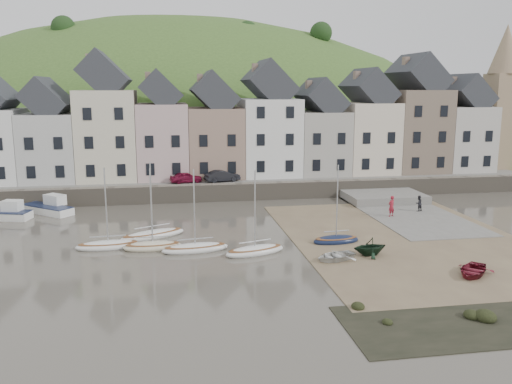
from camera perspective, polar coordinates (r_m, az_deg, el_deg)
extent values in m
plane|color=#4C473B|center=(40.96, 1.41, -5.72)|extent=(160.00, 160.00, 0.00)
cube|color=#3D5C25|center=(71.74, -3.46, 2.18)|extent=(90.00, 30.00, 1.50)
cube|color=slate|center=(60.34, -2.29, 1.26)|extent=(70.00, 7.00, 0.10)
cube|color=slate|center=(57.05, -1.84, 0.03)|extent=(70.00, 1.20, 1.80)
cube|color=brown|center=(44.31, 15.56, -4.79)|extent=(18.00, 26.00, 0.06)
cube|color=slate|center=(52.97, 15.85, -2.19)|extent=(8.00, 18.00, 0.12)
ellipsoid|color=#3D5C25|center=(102.93, -7.82, -5.86)|extent=(134.40, 84.00, 84.00)
cylinder|color=#382619|center=(87.90, -19.70, 14.49)|extent=(0.50, 0.50, 3.00)
sphere|color=#213D19|center=(88.11, -19.81, 16.11)|extent=(3.60, 3.60, 3.60)
cylinder|color=#382619|center=(90.69, -10.22, 14.82)|extent=(0.50, 0.50, 3.00)
sphere|color=#213D19|center=(90.89, -10.27, 16.39)|extent=(3.60, 3.60, 3.60)
cylinder|color=#382619|center=(89.72, -0.93, 15.03)|extent=(0.50, 0.50, 3.00)
sphere|color=#213D19|center=(89.92, -0.94, 16.62)|extent=(3.60, 3.60, 3.60)
cylinder|color=#382619|center=(91.33, 6.89, 14.89)|extent=(0.50, 0.50, 3.00)
sphere|color=#213D19|center=(91.53, 6.93, 16.45)|extent=(3.60, 3.60, 3.60)
cube|color=#BABAB5|center=(64.07, -20.88, 4.46)|extent=(5.80, 8.00, 7.50)
cube|color=gray|center=(64.03, -22.59, 10.33)|extent=(0.60, 0.90, 1.40)
cube|color=beige|center=(63.03, -15.45, 5.83)|extent=(6.40, 8.00, 10.00)
cube|color=gray|center=(63.05, -17.33, 13.23)|extent=(0.60, 0.90, 1.40)
cube|color=#C3A4A2|center=(62.78, -9.89, 5.36)|extent=(5.60, 8.00, 8.50)
cube|color=gray|center=(62.51, -11.42, 11.78)|extent=(0.60, 0.90, 1.40)
cube|color=gray|center=(63.05, -4.45, 5.29)|extent=(6.20, 8.00, 8.00)
cube|color=gray|center=(62.62, -5.99, 11.75)|extent=(0.60, 0.90, 1.40)
cube|color=white|center=(63.90, 1.34, 5.84)|extent=(6.60, 8.00, 9.00)
cube|color=gray|center=(63.37, -0.13, 12.89)|extent=(0.60, 0.90, 1.40)
cube|color=#A8A39A|center=(65.44, 6.74, 5.24)|extent=(5.80, 8.00, 7.50)
cube|color=gray|center=(64.71, 5.62, 11.11)|extent=(0.60, 0.90, 1.40)
cube|color=beige|center=(67.30, 11.64, 5.67)|extent=(6.00, 8.00, 8.50)
cube|color=gray|center=(66.51, 10.66, 11.93)|extent=(0.60, 0.90, 1.40)
cube|color=#776555|center=(69.74, 16.49, 6.25)|extent=(6.40, 8.00, 10.00)
cube|color=gray|center=(68.90, 15.65, 13.09)|extent=(0.60, 0.90, 1.40)
cube|color=beige|center=(72.72, 20.83, 5.37)|extent=(5.80, 8.00, 8.00)
cube|color=gray|center=(71.72, 20.20, 10.89)|extent=(0.60, 0.90, 1.40)
cube|color=#997F60|center=(75.44, 24.50, 6.81)|extent=(3.50, 3.50, 12.00)
cone|color=#997F60|center=(75.46, 25.06, 13.62)|extent=(4.00, 4.00, 6.00)
ellipsoid|color=white|center=(43.79, -10.93, -4.54)|extent=(5.62, 3.72, 0.84)
ellipsoid|color=brown|center=(43.73, -10.94, -4.26)|extent=(5.16, 3.40, 0.20)
cylinder|color=#B2B5B7|center=(43.07, -11.08, -0.56)|extent=(0.10, 0.10, 5.60)
cylinder|color=#B2B5B7|center=(43.60, -10.97, -3.59)|extent=(2.77, 1.37, 0.08)
ellipsoid|color=white|center=(41.68, -15.44, -5.54)|extent=(4.86, 1.80, 0.84)
ellipsoid|color=brown|center=(41.62, -15.45, -5.25)|extent=(4.47, 1.64, 0.20)
cylinder|color=#B2B5B7|center=(40.92, -15.66, -1.38)|extent=(0.10, 0.10, 5.60)
cylinder|color=#B2B5B7|center=(41.48, -15.49, -4.55)|extent=(2.62, 0.25, 0.08)
ellipsoid|color=beige|center=(40.73, -10.92, -5.73)|extent=(4.38, 1.68, 0.84)
ellipsoid|color=brown|center=(40.67, -10.93, -5.43)|extent=(4.03, 1.53, 0.20)
cylinder|color=#B2B5B7|center=(39.95, -11.08, -1.47)|extent=(0.10, 0.10, 5.60)
cylinder|color=#B2B5B7|center=(40.52, -10.96, -4.71)|extent=(2.38, 0.18, 0.08)
ellipsoid|color=white|center=(39.77, -6.48, -6.01)|extent=(5.08, 2.12, 0.84)
ellipsoid|color=brown|center=(39.71, -6.48, -5.70)|extent=(4.67, 1.93, 0.20)
cylinder|color=#B2B5B7|center=(38.98, -6.58, -1.65)|extent=(0.10, 0.10, 5.60)
cylinder|color=#B2B5B7|center=(39.56, -6.50, -4.97)|extent=(2.70, 0.43, 0.08)
ellipsoid|color=white|center=(38.93, -0.11, -6.31)|extent=(4.81, 2.76, 0.84)
ellipsoid|color=brown|center=(38.86, -0.11, -6.00)|extent=(4.42, 2.52, 0.20)
cylinder|color=#B2B5B7|center=(38.12, -0.11, -1.86)|extent=(0.10, 0.10, 5.60)
cylinder|color=#B2B5B7|center=(38.71, -0.11, -5.25)|extent=(2.43, 0.80, 0.08)
ellipsoid|color=#121C3A|center=(42.01, 8.51, -5.13)|extent=(3.80, 1.82, 0.84)
ellipsoid|color=brown|center=(41.95, 8.52, -4.84)|extent=(3.50, 1.66, 0.20)
cylinder|color=#B2B5B7|center=(41.26, 8.63, -0.99)|extent=(0.10, 0.10, 5.60)
cylinder|color=#B2B5B7|center=(41.81, 8.54, -4.14)|extent=(2.03, 0.26, 0.08)
cube|color=white|center=(53.96, -25.18, -2.28)|extent=(4.94, 2.81, 0.70)
cube|color=#121C3A|center=(53.88, -25.21, -1.90)|extent=(4.86, 2.83, 0.08)
cube|color=white|center=(53.77, -24.51, -1.34)|extent=(1.88, 1.57, 1.00)
cube|color=white|center=(54.88, -21.30, -1.77)|extent=(5.37, 4.90, 0.70)
cube|color=#121C3A|center=(54.80, -21.33, -1.39)|extent=(5.32, 4.87, 0.08)
cube|color=white|center=(55.10, -20.60, -0.77)|extent=(2.27, 2.18, 1.00)
imported|color=silver|center=(37.74, 8.42, -6.73)|extent=(3.54, 3.01, 0.62)
imported|color=black|center=(39.14, 12.01, -5.68)|extent=(2.74, 2.45, 1.31)
imported|color=maroon|center=(37.14, 22.04, -7.72)|extent=(3.84, 3.87, 0.66)
imported|color=maroon|center=(50.87, 14.20, -1.46)|extent=(0.83, 0.71, 1.93)
imported|color=black|center=(53.76, 16.91, -1.16)|extent=(0.90, 0.80, 1.53)
imported|color=maroon|center=(58.81, -7.45, 1.55)|extent=(3.66, 2.00, 1.18)
imported|color=black|center=(59.08, -3.60, 1.72)|extent=(4.11, 2.42, 1.28)
cube|color=black|center=(30.53, 22.47, -12.58)|extent=(14.00, 6.00, 0.05)
ellipsoid|color=black|center=(30.78, 21.97, -12.06)|extent=(0.84, 0.93, 0.55)
ellipsoid|color=black|center=(30.25, 10.79, -11.87)|extent=(0.72, 0.80, 0.47)
ellipsoid|color=black|center=(30.76, 23.22, -12.07)|extent=(1.09, 1.19, 0.71)
ellipsoid|color=black|center=(28.80, 13.80, -13.30)|extent=(0.55, 0.60, 0.35)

